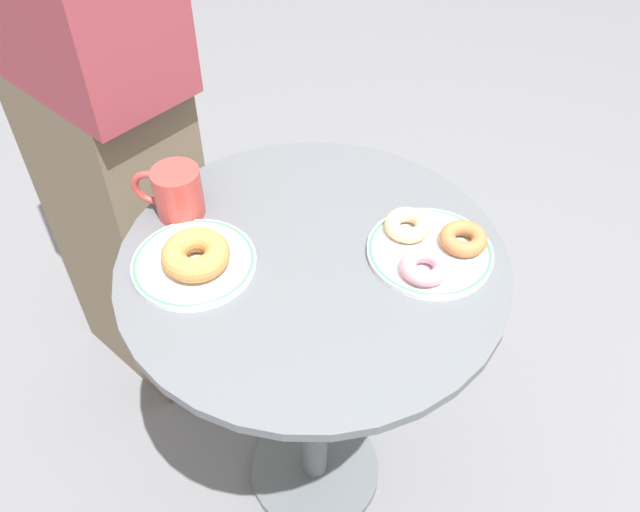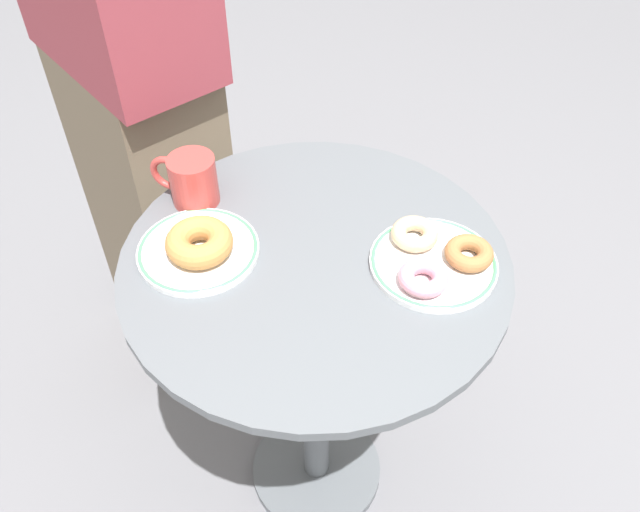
# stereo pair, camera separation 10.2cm
# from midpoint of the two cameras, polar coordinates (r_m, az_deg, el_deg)

# --- Properties ---
(ground_plane) EXTENTS (7.00, 7.00, 0.02)m
(ground_plane) POSITION_cam_midpoint_polar(r_m,az_deg,el_deg) (1.66, -2.27, -18.27)
(ground_plane) COLOR slate
(cafe_table) EXTENTS (0.63, 0.63, 0.72)m
(cafe_table) POSITION_cam_midpoint_polar(r_m,az_deg,el_deg) (1.21, -2.97, -7.27)
(cafe_table) COLOR #565B60
(cafe_table) RESTS_ON ground
(plate_left) EXTENTS (0.19, 0.19, 0.01)m
(plate_left) POSITION_cam_midpoint_polar(r_m,az_deg,el_deg) (1.07, -13.46, -0.77)
(plate_left) COLOR white
(plate_left) RESTS_ON cafe_table
(plate_right) EXTENTS (0.20, 0.20, 0.01)m
(plate_right) POSITION_cam_midpoint_polar(r_m,az_deg,el_deg) (1.06, 6.71, 0.26)
(plate_right) COLOR white
(plate_right) RESTS_ON cafe_table
(donut_old_fashioned) EXTENTS (0.11, 0.11, 0.04)m
(donut_old_fashioned) POSITION_cam_midpoint_polar(r_m,az_deg,el_deg) (1.04, -13.39, -0.03)
(donut_old_fashioned) COLOR #BC7F42
(donut_old_fashioned) RESTS_ON plate_left
(donut_cinnamon) EXTENTS (0.08, 0.08, 0.03)m
(donut_cinnamon) POSITION_cam_midpoint_polar(r_m,az_deg,el_deg) (1.06, 9.57, 1.31)
(donut_cinnamon) COLOR #A36B3D
(donut_cinnamon) RESTS_ON plate_right
(donut_glazed) EXTENTS (0.09, 0.09, 0.03)m
(donut_glazed) POSITION_cam_midpoint_polar(r_m,az_deg,el_deg) (1.08, 4.86, 2.54)
(donut_glazed) COLOR #E0B789
(donut_glazed) RESTS_ON plate_right
(donut_pink_frosted) EXTENTS (0.10, 0.10, 0.03)m
(donut_pink_frosted) POSITION_cam_midpoint_polar(r_m,az_deg,el_deg) (1.01, 6.14, -1.07)
(donut_pink_frosted) COLOR pink
(donut_pink_frosted) RESTS_ON plate_right
(coffee_mug) EXTENTS (0.12, 0.08, 0.09)m
(coffee_mug) POSITION_cam_midpoint_polar(r_m,az_deg,el_deg) (1.14, -14.79, 5.20)
(coffee_mug) COLOR #B73D38
(coffee_mug) RESTS_ON cafe_table
(person_figure) EXTENTS (0.44, 0.45, 1.65)m
(person_figure) POSITION_cam_midpoint_polar(r_m,az_deg,el_deg) (1.39, -21.28, 13.79)
(person_figure) COLOR brown
(person_figure) RESTS_ON ground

